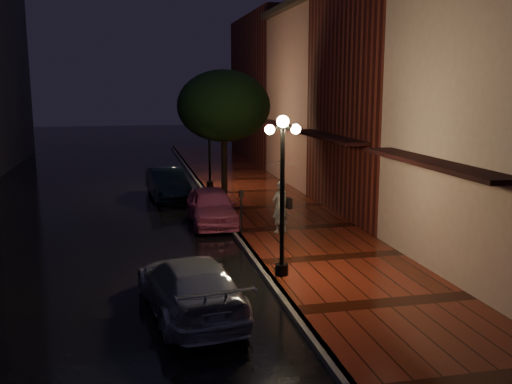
{
  "coord_description": "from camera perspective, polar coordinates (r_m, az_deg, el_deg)",
  "views": [
    {
      "loc": [
        -3.54,
        -19.33,
        5.19
      ],
      "look_at": [
        0.89,
        0.65,
        1.4
      ],
      "focal_mm": 40.0,
      "sensor_mm": 36.0,
      "label": 1
    }
  ],
  "objects": [
    {
      "name": "storefront_mid",
      "position": [
        23.79,
        14.05,
        10.93
      ],
      "size": [
        5.0,
        8.0,
        11.0
      ],
      "primitive_type": "cube",
      "color": "#511914",
      "rests_on": "ground"
    },
    {
      "name": "silver_car",
      "position": [
        13.38,
        -6.61,
        -9.32
      ],
      "size": [
        2.5,
        4.86,
        1.35
      ],
      "primitive_type": "imported",
      "rotation": [
        0.0,
        0.0,
        3.28
      ],
      "color": "#A1A1A8",
      "rests_on": "ground"
    },
    {
      "name": "streetlamp_far",
      "position": [
        28.71,
        -4.69,
        5.28
      ],
      "size": [
        0.96,
        0.36,
        4.31
      ],
      "color": "black",
      "rests_on": "sidewalk"
    },
    {
      "name": "navy_car",
      "position": [
        27.09,
        -8.85,
        0.86
      ],
      "size": [
        1.96,
        4.48,
        1.43
      ],
      "primitive_type": "imported",
      "rotation": [
        0.0,
        0.0,
        0.1
      ],
      "color": "black",
      "rests_on": "ground"
    },
    {
      "name": "storefront_extra",
      "position": [
        40.72,
        2.54,
        10.22
      ],
      "size": [
        5.0,
        12.0,
        10.0
      ],
      "primitive_type": "cube",
      "color": "#511914",
      "rests_on": "ground"
    },
    {
      "name": "parking_meter",
      "position": [
        19.79,
        -1.48,
        -1.55
      ],
      "size": [
        0.16,
        0.14,
        1.51
      ],
      "rotation": [
        0.0,
        0.0,
        0.28
      ],
      "color": "black",
      "rests_on": "sidewalk"
    },
    {
      "name": "street_tree",
      "position": [
        25.68,
        -3.23,
        8.37
      ],
      "size": [
        4.16,
        4.16,
        5.8
      ],
      "color": "black",
      "rests_on": "sidewalk"
    },
    {
      "name": "streetlamp_near",
      "position": [
        15.07,
        2.65,
        0.59
      ],
      "size": [
        0.96,
        0.36,
        4.31
      ],
      "color": "black",
      "rests_on": "sidewalk"
    },
    {
      "name": "sidewalk",
      "position": [
        20.82,
        4.05,
        -3.76
      ],
      "size": [
        4.5,
        60.0,
        0.15
      ],
      "primitive_type": "cube",
      "color": "#48180D",
      "rests_on": "ground"
    },
    {
      "name": "pink_car",
      "position": [
        21.75,
        -4.47,
        -1.42
      ],
      "size": [
        1.7,
        4.17,
        1.42
      ],
      "primitive_type": "imported",
      "rotation": [
        0.0,
        0.0,
        -0.0
      ],
      "color": "#CC5480",
      "rests_on": "ground"
    },
    {
      "name": "ground",
      "position": [
        20.32,
        -2.06,
        -4.31
      ],
      "size": [
        120.0,
        120.0,
        0.0
      ],
      "primitive_type": "plane",
      "color": "black",
      "rests_on": "ground"
    },
    {
      "name": "woman_with_umbrella",
      "position": [
        19.7,
        2.46,
        0.74
      ],
      "size": [
        1.07,
        1.09,
        2.58
      ],
      "rotation": [
        0.0,
        0.0,
        3.54
      ],
      "color": "silver",
      "rests_on": "sidewalk"
    },
    {
      "name": "storefront_far",
      "position": [
        31.17,
        7.35,
        9.14
      ],
      "size": [
        5.0,
        8.0,
        9.0
      ],
      "primitive_type": "cube",
      "color": "#8C5951",
      "rests_on": "ground"
    },
    {
      "name": "curb",
      "position": [
        20.31,
        -2.06,
        -4.1
      ],
      "size": [
        0.25,
        60.0,
        0.15
      ],
      "primitive_type": "cube",
      "color": "#595451",
      "rests_on": "ground"
    }
  ]
}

